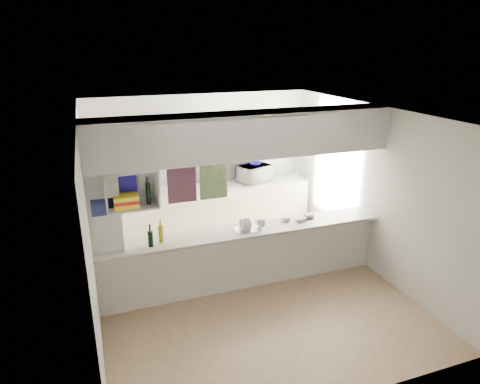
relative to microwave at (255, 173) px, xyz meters
name	(u,v)px	position (x,y,z in m)	size (l,w,h in m)	color
floor	(245,285)	(-0.96, -2.07, -1.08)	(4.80, 4.80, 0.00)	#937255
ceiling	(246,112)	(-0.96, -2.07, 1.52)	(4.80, 4.80, 0.00)	white
wall_back	(202,163)	(-0.96, 0.33, 0.22)	(4.20, 4.20, 0.00)	silver
wall_left	(89,225)	(-3.06, -2.07, 0.22)	(4.80, 4.80, 0.00)	silver
wall_right	(371,189)	(1.14, -2.07, 0.22)	(4.80, 4.80, 0.00)	silver
servery_partition	(234,182)	(-1.14, -2.07, 0.57)	(4.20, 0.50, 2.60)	silver
cubby_shelf	(130,191)	(-2.53, -2.13, 0.63)	(0.65, 0.35, 0.50)	white
kitchen_run	(214,190)	(-0.80, 0.07, -0.26)	(3.60, 0.63, 2.24)	beige
microwave	(255,173)	(0.00, 0.00, 0.00)	(0.59, 0.40, 0.33)	white
bowl	(255,163)	(0.01, 0.03, 0.19)	(0.25, 0.25, 0.06)	#100B7A
dish_rack	(247,225)	(-0.94, -2.10, -0.09)	(0.38, 0.30, 0.19)	silver
cup	(261,224)	(-0.73, -2.09, -0.10)	(0.13, 0.13, 0.10)	white
wine_bottles	(156,236)	(-2.25, -2.11, -0.04)	(0.22, 0.15, 0.33)	black
plastic_tubs	(297,218)	(-0.11, -2.01, -0.13)	(0.53, 0.22, 0.07)	silver
utensil_jar	(211,182)	(-0.86, 0.08, -0.10)	(0.10, 0.10, 0.13)	black
knife_block	(211,180)	(-0.86, 0.11, -0.07)	(0.10, 0.08, 0.19)	#53311C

